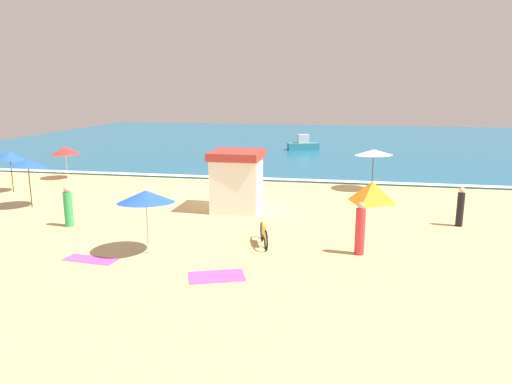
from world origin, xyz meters
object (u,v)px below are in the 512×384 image
object	(u,v)px
beachgoer_2	(68,207)
beach_tent	(372,192)
beach_umbrella_6	(374,152)
beach_umbrella_1	(28,164)
parked_bicycle	(264,235)
lifeguard_cabana	(237,180)
beach_umbrella_3	(146,197)
beachgoer_3	(360,230)
beach_umbrella_5	(10,155)
beach_umbrella_2	(65,151)
small_boat_0	(303,145)
beachgoer_4	(460,207)

from	to	relation	value
beachgoer_2	beach_tent	bearing A→B (deg)	28.08
beach_umbrella_6	beach_tent	xyz separation A→B (m)	(-0.13, -3.01, -1.57)
beach_umbrella_1	beach_tent	xyz separation A→B (m)	(15.95, 4.08, -1.56)
parked_bicycle	beach_tent	bearing A→B (deg)	60.96
lifeguard_cabana	beach_umbrella_1	size ratio (longest dim) A/B	1.16
beach_umbrella_3	beach_tent	xyz separation A→B (m)	(7.91, 9.10, -1.47)
beachgoer_2	beachgoer_3	distance (m)	11.71
beach_umbrella_5	beachgoer_2	bearing A→B (deg)	-38.93
beach_umbrella_2	parked_bicycle	bearing A→B (deg)	-35.97
beach_tent	beach_umbrella_6	bearing A→B (deg)	87.48
lifeguard_cabana	small_boat_0	xyz separation A→B (m)	(1.11, 21.52, -0.85)
beach_umbrella_1	beach_tent	distance (m)	16.54
beach_umbrella_1	beachgoer_3	world-z (taller)	beach_umbrella_1
beachgoer_3	beach_umbrella_6	bearing A→B (deg)	85.20
beach_tent	lifeguard_cabana	bearing A→B (deg)	-156.79
beachgoer_3	beach_umbrella_1	bearing A→B (deg)	166.00
lifeguard_cabana	beach_umbrella_2	distance (m)	13.35
beachgoer_4	lifeguard_cabana	bearing A→B (deg)	174.33
beach_umbrella_5	beachgoer_3	world-z (taller)	beach_umbrella_5
beach_umbrella_1	beach_umbrella_3	distance (m)	9.48
beach_umbrella_2	beach_tent	xyz separation A→B (m)	(18.40, -2.86, -1.24)
beach_tent	beachgoer_4	distance (m)	4.93
parked_bicycle	beach_umbrella_2	bearing A→B (deg)	144.03
beach_umbrella_3	parked_bicycle	bearing A→B (deg)	23.29
beach_tent	parked_bicycle	distance (m)	8.56
beach_tent	parked_bicycle	xyz separation A→B (m)	(-4.15, -7.48, -0.14)
beach_umbrella_2	beach_umbrella_5	world-z (taller)	beach_umbrella_5
beach_umbrella_3	small_boat_0	world-z (taller)	beach_umbrella_3
beachgoer_2	beachgoer_4	world-z (taller)	beachgoer_2
lifeguard_cabana	beach_umbrella_5	world-z (taller)	lifeguard_cabana
lifeguard_cabana	beachgoer_2	world-z (taller)	lifeguard_cabana
beachgoer_4	beach_umbrella_2	bearing A→B (deg)	163.38
beach_umbrella_1	small_boat_0	distance (m)	25.38
beach_umbrella_2	beachgoer_3	distance (m)	20.64
beach_umbrella_5	beach_umbrella_3	bearing A→B (deg)	-35.13
beach_umbrella_6	beachgoer_2	size ratio (longest dim) A/B	1.74
lifeguard_cabana	beach_umbrella_3	bearing A→B (deg)	-104.53
beach_umbrella_3	beachgoer_4	world-z (taller)	beach_umbrella_3
lifeguard_cabana	beach_tent	distance (m)	6.86
beachgoer_3	small_boat_0	distance (m)	27.05
lifeguard_cabana	beach_umbrella_3	world-z (taller)	lifeguard_cabana
beach_umbrella_2	beach_tent	distance (m)	18.66
lifeguard_cabana	beachgoer_2	size ratio (longest dim) A/B	1.64
beach_umbrella_5	parked_bicycle	world-z (taller)	beach_umbrella_5
beach_umbrella_1	beach_umbrella_3	world-z (taller)	beach_umbrella_1
beach_umbrella_3	small_boat_0	size ratio (longest dim) A/B	0.82
beach_umbrella_5	beachgoer_4	xyz separation A→B (m)	(22.43, -2.40, -1.24)
beach_umbrella_5	small_boat_0	size ratio (longest dim) A/B	0.80
beach_umbrella_1	beachgoer_4	distance (m)	19.33
beach_umbrella_1	beach_umbrella_3	size ratio (longest dim) A/B	0.99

